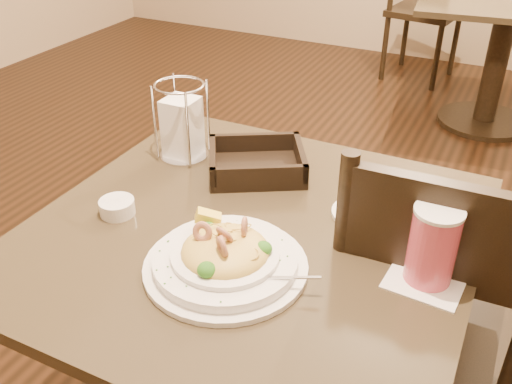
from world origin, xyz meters
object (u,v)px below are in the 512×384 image
at_px(pasta_bowl, 225,257).
at_px(drink_glass, 433,246).
at_px(dining_chair_near, 428,313).
at_px(background_table, 501,40).
at_px(dining_chair_far, 424,6).
at_px(napkin_caddy, 182,126).
at_px(butter_ramekin, 117,207).
at_px(main_table, 252,309).
at_px(side_plate, 363,213).
at_px(bread_basket, 257,164).

distance_m(pasta_bowl, drink_glass, 0.38).
bearing_deg(dining_chair_near, background_table, -89.46).
height_order(background_table, drink_glass, drink_glass).
bearing_deg(dining_chair_far, pasta_bowl, 103.23).
xyz_separation_m(dining_chair_near, napkin_caddy, (-0.67, 0.05, 0.30)).
xyz_separation_m(dining_chair_far, pasta_bowl, (0.27, -3.15, 0.25)).
bearing_deg(butter_ramekin, dining_chair_far, 89.45).
bearing_deg(butter_ramekin, main_table, 14.98).
distance_m(main_table, butter_ramekin, 0.38).
distance_m(main_table, side_plate, 0.34).
xyz_separation_m(main_table, pasta_bowl, (0.01, -0.14, 0.25)).
relative_size(main_table, pasta_bowl, 2.62).
distance_m(background_table, bread_basket, 2.28).
bearing_deg(side_plate, dining_chair_far, 98.99).
bearing_deg(drink_glass, main_table, 179.96).
bearing_deg(dining_chair_far, bread_basket, 101.61).
distance_m(background_table, butter_ramekin, 2.61).
distance_m(dining_chair_near, side_plate, 0.28).
xyz_separation_m(drink_glass, napkin_caddy, (-0.66, 0.21, 0.01)).
xyz_separation_m(background_table, dining_chair_near, (0.09, -2.30, 0.01)).
height_order(pasta_bowl, napkin_caddy, napkin_caddy).
bearing_deg(background_table, pasta_bowl, -95.84).
bearing_deg(dining_chair_near, drink_glass, 87.04).
bearing_deg(main_table, bread_basket, 113.66).
height_order(bread_basket, napkin_caddy, napkin_caddy).
relative_size(dining_chair_far, side_plate, 6.74).
xyz_separation_m(background_table, drink_glass, (0.08, -2.46, 0.30)).
height_order(dining_chair_far, napkin_caddy, dining_chair_far).
xyz_separation_m(bread_basket, side_plate, (0.29, -0.07, -0.02)).
bearing_deg(background_table, main_table, -96.49).
bearing_deg(drink_glass, napkin_caddy, 162.11).
height_order(pasta_bowl, bread_basket, pasta_bowl).
distance_m(dining_chair_near, bread_basket, 0.53).
height_order(dining_chair_far, bread_basket, dining_chair_far).
bearing_deg(background_table, napkin_caddy, -104.54).
bearing_deg(main_table, drink_glass, -0.04).
xyz_separation_m(dining_chair_near, pasta_bowl, (-0.35, -0.30, 0.25)).
distance_m(pasta_bowl, bread_basket, 0.38).
relative_size(dining_chair_far, napkin_caddy, 4.68).
bearing_deg(side_plate, drink_glass, -42.53).
distance_m(main_table, drink_glass, 0.47).
bearing_deg(bread_basket, dining_chair_near, -7.49).
relative_size(napkin_caddy, side_plate, 1.44).
xyz_separation_m(main_table, drink_glass, (0.36, -0.00, 0.30)).
distance_m(dining_chair_far, pasta_bowl, 3.17).
bearing_deg(napkin_caddy, background_table, 75.46).
bearing_deg(pasta_bowl, main_table, 95.77).
relative_size(main_table, dining_chair_near, 0.97).
bearing_deg(butter_ramekin, dining_chair_near, 19.86).
height_order(dining_chair_far, pasta_bowl, dining_chair_far).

